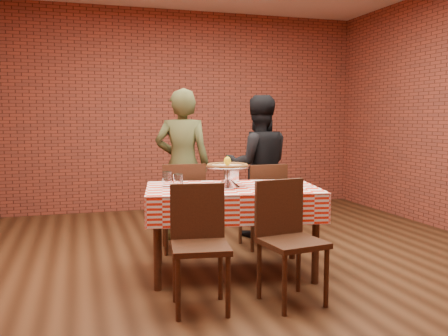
{
  "coord_description": "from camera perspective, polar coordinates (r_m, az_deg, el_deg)",
  "views": [
    {
      "loc": [
        -1.46,
        -4.01,
        1.35
      ],
      "look_at": [
        -0.23,
        0.01,
        0.91
      ],
      "focal_mm": 38.57,
      "sensor_mm": 36.0,
      "label": 1
    }
  ],
  "objects": [
    {
      "name": "chair_far_left",
      "position": [
        4.92,
        -4.93,
        -4.56
      ],
      "size": [
        0.47,
        0.47,
        0.9
      ],
      "primitive_type": null,
      "rotation": [
        0.0,
        0.0,
        3.03
      ],
      "color": "#3F2112",
      "rests_on": "ground"
    },
    {
      "name": "pizza",
      "position": [
        4.13,
        0.4,
        0.21
      ],
      "size": [
        0.41,
        0.41,
        0.03
      ],
      "primitive_type": "cylinder",
      "rotation": [
        0.0,
        0.0,
        -0.13
      ],
      "color": "beige",
      "rests_on": "pizza_stand"
    },
    {
      "name": "back_wall",
      "position": [
        7.16,
        -5.24,
        6.77
      ],
      "size": [
        5.5,
        0.0,
        5.5
      ],
      "primitive_type": "plane",
      "rotation": [
        1.57,
        0.0,
        0.0
      ],
      "color": "brown",
      "rests_on": "ground"
    },
    {
      "name": "diner_olive",
      "position": [
        5.3,
        -4.93,
        0.36
      ],
      "size": [
        0.7,
        0.57,
        1.66
      ],
      "primitive_type": "imported",
      "rotation": [
        0.0,
        0.0,
        2.82
      ],
      "color": "#404423",
      "rests_on": "ground"
    },
    {
      "name": "water_glass_left",
      "position": [
        3.97,
        -5.47,
        -1.66
      ],
      "size": [
        0.1,
        0.1,
        0.13
      ],
      "primitive_type": "cylinder",
      "rotation": [
        0.0,
        0.0,
        -0.17
      ],
      "color": "white",
      "rests_on": "tablecloth"
    },
    {
      "name": "pizza_stand",
      "position": [
        4.14,
        0.4,
        -1.04
      ],
      "size": [
        0.43,
        0.43,
        0.17
      ],
      "primitive_type": null,
      "rotation": [
        0.0,
        0.0,
        -0.13
      ],
      "color": "silver",
      "rests_on": "tablecloth"
    },
    {
      "name": "chair_far_right",
      "position": [
        5.05,
        4.46,
        -4.39
      ],
      "size": [
        0.42,
        0.42,
        0.88
      ],
      "primitive_type": null,
      "rotation": [
        0.0,
        0.0,
        3.18
      ],
      "color": "#3F2112",
      "rests_on": "ground"
    },
    {
      "name": "water_glass_right",
      "position": [
        4.16,
        -6.74,
        -1.32
      ],
      "size": [
        0.1,
        0.1,
        0.13
      ],
      "primitive_type": "cylinder",
      "rotation": [
        0.0,
        0.0,
        -0.17
      ],
      "color": "white",
      "rests_on": "tablecloth"
    },
    {
      "name": "sweetener_packet_a",
      "position": [
        4.07,
        9.0,
        -2.41
      ],
      "size": [
        0.06,
        0.05,
        0.0
      ],
      "primitive_type": "cube",
      "rotation": [
        0.0,
        0.0,
        -0.24
      ],
      "color": "white",
      "rests_on": "tablecloth"
    },
    {
      "name": "diner_black",
      "position": [
        5.49,
        4.08,
        0.24
      ],
      "size": [
        0.86,
        0.71,
        1.6
      ],
      "primitive_type": "imported",
      "rotation": [
        0.0,
        0.0,
        2.99
      ],
      "color": "black",
      "rests_on": "ground"
    },
    {
      "name": "table",
      "position": [
        4.2,
        0.94,
        -7.43
      ],
      "size": [
        1.56,
        1.09,
        0.75
      ],
      "primitive_type": "cube",
      "rotation": [
        0.0,
        0.0,
        -0.17
      ],
      "color": "#3F2112",
      "rests_on": "ground"
    },
    {
      "name": "ground",
      "position": [
        4.48,
        2.92,
        -11.56
      ],
      "size": [
        6.0,
        6.0,
        0.0
      ],
      "primitive_type": "plane",
      "color": "black",
      "rests_on": "ground"
    },
    {
      "name": "chair_near_right",
      "position": [
        3.55,
        8.11,
        -8.84
      ],
      "size": [
        0.47,
        0.47,
        0.89
      ],
      "primitive_type": null,
      "rotation": [
        0.0,
        0.0,
        0.15
      ],
      "color": "#3F2112",
      "rests_on": "ground"
    },
    {
      "name": "tablecloth",
      "position": [
        4.15,
        0.95,
        -3.94
      ],
      "size": [
        1.6,
        1.13,
        0.25
      ],
      "primitive_type": null,
      "rotation": [
        0.0,
        0.0,
        -0.17
      ],
      "color": "red",
      "rests_on": "table"
    },
    {
      "name": "sweetener_packet_b",
      "position": [
        4.16,
        10.14,
        -2.25
      ],
      "size": [
        0.06,
        0.06,
        0.0
      ],
      "primitive_type": "cube",
      "rotation": [
        0.0,
        0.0,
        -0.59
      ],
      "color": "white",
      "rests_on": "tablecloth"
    },
    {
      "name": "chair_near_left",
      "position": [
        3.4,
        -2.83,
        -9.57
      ],
      "size": [
        0.45,
        0.45,
        0.87
      ],
      "primitive_type": null,
      "rotation": [
        0.0,
        0.0,
        -0.14
      ],
      "color": "#3F2112",
      "rests_on": "ground"
    },
    {
      "name": "condiment_caddy",
      "position": [
        4.42,
        0.87,
        -0.69
      ],
      "size": [
        0.12,
        0.1,
        0.15
      ],
      "primitive_type": "cube",
      "rotation": [
        0.0,
        0.0,
        0.13
      ],
      "color": "silver",
      "rests_on": "tablecloth"
    },
    {
      "name": "side_plate",
      "position": [
        4.11,
        7.24,
        -2.26
      ],
      "size": [
        0.17,
        0.17,
        0.01
      ],
      "primitive_type": "cylinder",
      "rotation": [
        0.0,
        0.0,
        -0.17
      ],
      "color": "white",
      "rests_on": "tablecloth"
    },
    {
      "name": "lemon",
      "position": [
        4.12,
        0.4,
        0.82
      ],
      "size": [
        0.07,
        0.07,
        0.08
      ],
      "primitive_type": "ellipsoid",
      "rotation": [
        0.0,
        0.0,
        -0.13
      ],
      "color": "yellow",
      "rests_on": "pizza"
    }
  ]
}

